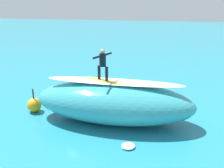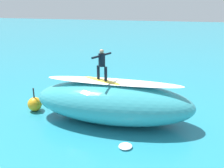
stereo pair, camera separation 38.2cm
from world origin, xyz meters
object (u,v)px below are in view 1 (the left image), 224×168
object	(u,v)px
surfer_riding	(103,62)
surfboard_riding	(103,81)
surfboard_paddling	(119,99)
buoy_marker	(34,105)
surfer_paddling	(120,95)

from	to	relation	value
surfer_riding	surfboard_riding	bearing A→B (deg)	-158.20
surfboard_paddling	surfboard_riding	bearing A→B (deg)	4.69
surfboard_riding	buoy_marker	size ratio (longest dim) A/B	1.76
surfboard_paddling	buoy_marker	size ratio (longest dim) A/B	1.66
surfer_riding	surfer_paddling	distance (m)	3.94
surfboard_riding	surfer_riding	size ratio (longest dim) A/B	1.53
surfboard_riding	buoy_marker	bearing A→B (deg)	19.32
surfer_riding	surfer_paddling	world-z (taller)	surfer_riding
surfboard_riding	surfer_paddling	bearing A→B (deg)	-74.08
surfer_riding	buoy_marker	distance (m)	4.55
buoy_marker	surfboard_riding	bearing A→B (deg)	177.52
surfboard_riding	surfer_riding	distance (m)	0.89
surfboard_riding	surfer_riding	xyz separation A→B (m)	(0.00, 0.00, 0.89)
surfboard_riding	surfer_paddling	size ratio (longest dim) A/B	1.22
surfboard_paddling	surfer_riding	bearing A→B (deg)	4.69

